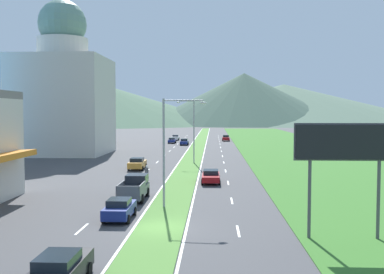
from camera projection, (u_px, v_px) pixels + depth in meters
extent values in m
plane|color=#424244|center=(160.00, 228.00, 29.11)|extent=(600.00, 600.00, 0.00)
cube|color=#518438|center=(196.00, 150.00, 88.95)|extent=(3.20, 240.00, 0.06)
cube|color=#387028|center=(299.00, 150.00, 87.96)|extent=(24.00, 240.00, 0.06)
cube|color=silver|center=(82.00, 229.00, 28.82)|extent=(0.16, 2.80, 0.01)
cube|color=silver|center=(115.00, 200.00, 38.53)|extent=(0.16, 2.80, 0.01)
cube|color=silver|center=(135.00, 182.00, 48.23)|extent=(0.16, 2.80, 0.01)
cube|color=silver|center=(148.00, 170.00, 57.94)|extent=(0.16, 2.80, 0.01)
cube|color=silver|center=(157.00, 162.00, 67.65)|extent=(0.16, 2.80, 0.01)
cube|color=silver|center=(164.00, 156.00, 77.35)|extent=(0.16, 2.80, 0.01)
cube|color=silver|center=(170.00, 151.00, 87.06)|extent=(0.16, 2.80, 0.01)
cube|color=silver|center=(174.00, 147.00, 96.76)|extent=(0.16, 2.80, 0.01)
cube|color=silver|center=(178.00, 144.00, 106.47)|extent=(0.16, 2.80, 0.01)
cube|color=silver|center=(181.00, 141.00, 116.18)|extent=(0.16, 2.80, 0.01)
cube|color=silver|center=(183.00, 139.00, 125.88)|extent=(0.16, 2.80, 0.01)
cube|color=silver|center=(185.00, 137.00, 135.59)|extent=(0.16, 2.80, 0.01)
cube|color=silver|center=(187.00, 136.00, 145.29)|extent=(0.16, 2.80, 0.01)
cube|color=silver|center=(238.00, 231.00, 28.33)|extent=(0.16, 2.80, 0.01)
cube|color=silver|center=(232.00, 201.00, 38.04)|extent=(0.16, 2.80, 0.01)
cube|color=silver|center=(228.00, 183.00, 47.74)|extent=(0.16, 2.80, 0.01)
cube|color=silver|center=(226.00, 171.00, 57.45)|extent=(0.16, 2.80, 0.01)
cube|color=silver|center=(224.00, 162.00, 67.16)|extent=(0.16, 2.80, 0.01)
cube|color=silver|center=(222.00, 156.00, 76.86)|extent=(0.16, 2.80, 0.01)
cube|color=silver|center=(221.00, 151.00, 86.57)|extent=(0.16, 2.80, 0.01)
cube|color=silver|center=(221.00, 147.00, 96.27)|extent=(0.16, 2.80, 0.01)
cube|color=silver|center=(220.00, 144.00, 105.98)|extent=(0.16, 2.80, 0.01)
cube|color=silver|center=(219.00, 141.00, 115.68)|extent=(0.16, 2.80, 0.01)
cube|color=silver|center=(219.00, 139.00, 125.39)|extent=(0.16, 2.80, 0.01)
cube|color=silver|center=(218.00, 137.00, 135.10)|extent=(0.16, 2.80, 0.01)
cube|color=silver|center=(218.00, 136.00, 144.80)|extent=(0.16, 2.80, 0.01)
cube|color=silver|center=(187.00, 150.00, 89.03)|extent=(0.16, 240.00, 0.01)
cube|color=silver|center=(205.00, 150.00, 88.86)|extent=(0.16, 240.00, 0.01)
cube|color=beige|center=(64.00, 106.00, 80.96)|extent=(15.80, 15.80, 17.64)
cylinder|color=beige|center=(63.00, 48.00, 80.37)|extent=(9.10, 9.10, 3.47)
sphere|color=slate|center=(62.00, 24.00, 80.13)|extent=(8.66, 8.66, 8.66)
cube|color=#9E9384|center=(67.00, 103.00, 105.69)|extent=(13.89, 13.89, 19.71)
cone|color=#47664C|center=(94.00, 103.00, 290.43)|extent=(183.51, 183.51, 27.64)
cone|color=#3D5647|center=(244.00, 99.00, 283.75)|extent=(131.78, 131.78, 32.83)
cone|color=#516B56|center=(284.00, 104.00, 322.84)|extent=(217.62, 217.62, 28.14)
cylinder|color=#99999E|center=(164.00, 153.00, 35.12)|extent=(0.18, 0.18, 8.72)
cylinder|color=#99999E|center=(183.00, 100.00, 34.67)|extent=(3.15, 0.38, 0.10)
ellipsoid|color=silver|center=(203.00, 103.00, 34.47)|extent=(0.56, 0.28, 0.20)
cylinder|color=#99999E|center=(194.00, 132.00, 65.75)|extent=(0.18, 0.18, 9.46)
cylinder|color=#99999E|center=(186.00, 101.00, 65.54)|extent=(2.30, 0.12, 0.10)
ellipsoid|color=silver|center=(179.00, 102.00, 65.59)|extent=(0.56, 0.28, 0.20)
cylinder|color=#4C4C51|center=(309.00, 199.00, 26.50)|extent=(0.20, 0.20, 4.85)
cylinder|color=#4C4C51|center=(378.00, 200.00, 26.31)|extent=(0.20, 0.20, 4.85)
cube|color=black|center=(345.00, 142.00, 26.11)|extent=(5.82, 0.16, 2.05)
cube|color=#4C4C51|center=(345.00, 142.00, 26.23)|extent=(6.02, 0.08, 2.25)
cube|color=navy|center=(184.00, 142.00, 103.29)|extent=(1.78, 4.49, 0.65)
cube|color=black|center=(184.00, 140.00, 103.08)|extent=(1.53, 1.98, 0.50)
cylinder|color=black|center=(181.00, 143.00, 104.73)|extent=(0.22, 0.64, 0.64)
cylinder|color=black|center=(188.00, 143.00, 104.65)|extent=(0.22, 0.64, 0.64)
cylinder|color=black|center=(180.00, 144.00, 101.96)|extent=(0.22, 0.64, 0.64)
cylinder|color=black|center=(188.00, 144.00, 101.88)|extent=(0.22, 0.64, 0.64)
cube|color=maroon|center=(211.00, 177.00, 47.75)|extent=(1.86, 4.77, 0.60)
cube|color=black|center=(211.00, 172.00, 47.91)|extent=(1.60, 2.10, 0.47)
cylinder|color=black|center=(219.00, 182.00, 46.25)|extent=(0.22, 0.64, 0.64)
cylinder|color=black|center=(202.00, 182.00, 46.34)|extent=(0.22, 0.64, 0.64)
cylinder|color=black|center=(219.00, 178.00, 49.20)|extent=(0.22, 0.64, 0.64)
cylinder|color=black|center=(203.00, 178.00, 49.29)|extent=(0.22, 0.64, 0.64)
cube|color=black|center=(59.00, 272.00, 19.13)|extent=(1.80, 4.71, 0.76)
cube|color=black|center=(57.00, 260.00, 18.91)|extent=(1.55, 2.07, 0.46)
cylinder|color=black|center=(52.00, 268.00, 20.65)|extent=(0.22, 0.64, 0.64)
cylinder|color=black|center=(88.00, 269.00, 20.57)|extent=(0.22, 0.64, 0.64)
cube|color=#C6842D|center=(137.00, 164.00, 58.94)|extent=(1.89, 4.47, 0.77)
cube|color=black|center=(137.00, 160.00, 58.73)|extent=(1.63, 1.97, 0.49)
cylinder|color=black|center=(132.00, 166.00, 60.39)|extent=(0.22, 0.64, 0.64)
cylinder|color=black|center=(146.00, 166.00, 60.30)|extent=(0.22, 0.64, 0.64)
cylinder|color=black|center=(129.00, 168.00, 57.62)|extent=(0.22, 0.64, 0.64)
cylinder|color=black|center=(142.00, 168.00, 57.54)|extent=(0.22, 0.64, 0.64)
cube|color=navy|center=(172.00, 141.00, 109.38)|extent=(1.70, 4.56, 0.61)
cube|color=black|center=(172.00, 139.00, 109.17)|extent=(1.46, 2.01, 0.42)
cylinder|color=black|center=(169.00, 141.00, 110.85)|extent=(0.22, 0.64, 0.64)
cylinder|color=black|center=(176.00, 141.00, 110.77)|extent=(0.22, 0.64, 0.64)
cylinder|color=black|center=(168.00, 142.00, 108.03)|extent=(0.22, 0.64, 0.64)
cylinder|color=black|center=(175.00, 142.00, 107.95)|extent=(0.22, 0.64, 0.64)
cube|color=navy|center=(120.00, 210.00, 31.42)|extent=(1.75, 4.07, 0.72)
cube|color=black|center=(119.00, 202.00, 31.22)|extent=(1.50, 1.79, 0.47)
cylinder|color=black|center=(112.00, 211.00, 32.74)|extent=(0.22, 0.64, 0.64)
cylinder|color=black|center=(134.00, 211.00, 32.66)|extent=(0.22, 0.64, 0.64)
cylinder|color=black|center=(104.00, 219.00, 30.22)|extent=(0.22, 0.64, 0.64)
cylinder|color=black|center=(128.00, 219.00, 30.14)|extent=(0.22, 0.64, 0.64)
cube|color=silver|center=(176.00, 138.00, 120.93)|extent=(1.77, 4.34, 0.73)
cube|color=black|center=(175.00, 136.00, 120.73)|extent=(1.52, 1.91, 0.40)
cylinder|color=black|center=(173.00, 139.00, 122.33)|extent=(0.22, 0.64, 0.64)
cylinder|color=black|center=(179.00, 139.00, 122.25)|extent=(0.22, 0.64, 0.64)
cylinder|color=black|center=(172.00, 139.00, 119.65)|extent=(0.22, 0.64, 0.64)
cylinder|color=black|center=(178.00, 139.00, 119.57)|extent=(0.22, 0.64, 0.64)
cube|color=maroon|center=(226.00, 138.00, 117.67)|extent=(1.81, 4.32, 0.70)
cube|color=black|center=(226.00, 136.00, 117.80)|extent=(1.55, 1.90, 0.55)
cylinder|color=black|center=(229.00, 140.00, 116.31)|extent=(0.22, 0.64, 0.64)
cylinder|color=black|center=(223.00, 140.00, 116.39)|extent=(0.22, 0.64, 0.64)
cylinder|color=black|center=(229.00, 139.00, 118.98)|extent=(0.22, 0.64, 0.64)
cylinder|color=black|center=(222.00, 139.00, 119.06)|extent=(0.22, 0.64, 0.64)
cube|color=#515459|center=(134.00, 191.00, 38.48)|extent=(2.00, 5.40, 0.80)
cube|color=black|center=(137.00, 179.00, 40.03)|extent=(1.84, 2.00, 0.80)
cube|color=#515459|center=(120.00, 186.00, 37.39)|extent=(0.10, 3.20, 0.44)
cube|color=#515459|center=(142.00, 186.00, 37.30)|extent=(0.10, 3.20, 0.44)
cube|color=#515459|center=(128.00, 189.00, 35.80)|extent=(1.84, 0.10, 0.44)
cylinder|color=black|center=(127.00, 192.00, 40.16)|extent=(0.26, 0.80, 0.80)
cylinder|color=black|center=(147.00, 192.00, 40.07)|extent=(0.26, 0.80, 0.80)
cylinder|color=black|center=(119.00, 199.00, 36.93)|extent=(0.26, 0.80, 0.80)
cylinder|color=black|center=(142.00, 199.00, 36.84)|extent=(0.26, 0.80, 0.80)
cylinder|color=black|center=(148.00, 178.00, 49.28)|extent=(0.10, 0.60, 0.60)
cylinder|color=black|center=(146.00, 180.00, 47.88)|extent=(0.12, 0.60, 0.60)
cube|color=black|center=(147.00, 177.00, 48.57)|extent=(0.20, 1.12, 0.25)
ellipsoid|color=black|center=(147.00, 174.00, 48.75)|extent=(0.24, 0.44, 0.24)
cube|color=#4C4C51|center=(147.00, 171.00, 48.43)|extent=(0.36, 0.28, 0.70)
sphere|color=silver|center=(147.00, 167.00, 48.45)|extent=(0.26, 0.26, 0.26)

